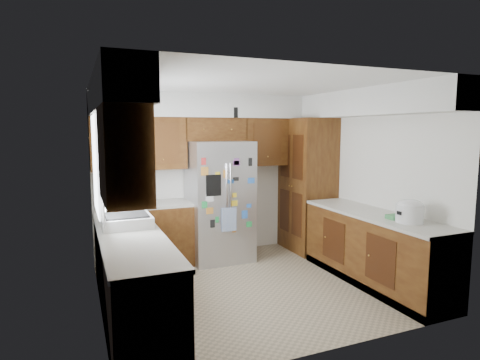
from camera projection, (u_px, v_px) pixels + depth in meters
name	position (u px, v px, depth m)	size (l,w,h in m)	color
floor	(252.00, 287.00, 5.05)	(3.60, 3.60, 0.00)	tan
room_shell	(233.00, 141.00, 5.12)	(3.64, 3.24, 2.52)	white
left_counter_run	(141.00, 267.00, 4.51)	(1.36, 3.20, 0.92)	#401F0C
right_counter_run	(374.00, 251.00, 5.13)	(0.63, 2.25, 0.92)	#401F0C
pantry	(307.00, 185.00, 6.54)	(0.60, 0.90, 2.15)	#401F0C
fridge	(220.00, 201.00, 6.04)	(0.90, 0.79, 1.80)	#ACACB2
bridge_cabinet	(214.00, 129.00, 6.12)	(0.96, 0.34, 0.35)	#401F0C
fridge_top_items	(214.00, 110.00, 6.03)	(0.91, 0.34, 0.25)	#2235B0
sink_assembly	(126.00, 219.00, 4.45)	(0.52, 0.70, 0.37)	white
left_counter_clutter	(122.00, 202.00, 5.12)	(0.36, 0.86, 0.38)	black
rice_cooker	(410.00, 210.00, 4.54)	(0.31, 0.30, 0.27)	white
paper_towel	(407.00, 212.00, 4.53)	(0.11, 0.11, 0.25)	white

